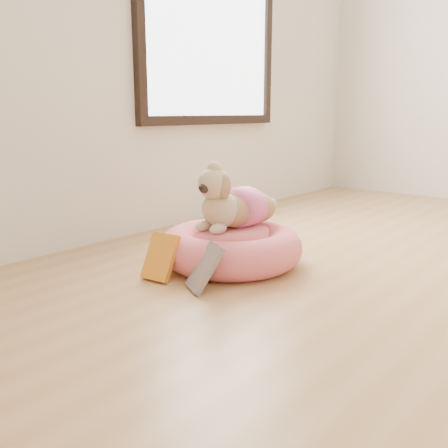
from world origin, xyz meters
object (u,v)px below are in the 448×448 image
Objects in this scene: dog at (233,193)px; book_white at (205,267)px; book_yellow at (160,257)px; pet_bed at (231,247)px.

dog is 2.11× the size of book_white.
book_yellow reaches higher than book_white.
book_yellow is (-0.10, -0.37, 0.01)m from pet_bed.
pet_bed is at bearing 67.25° from book_yellow.
dog is 2.14× the size of book_yellow.
book_white is (0.14, -0.35, 0.01)m from pet_bed.
pet_bed is 0.37m from book_white.
book_yellow is at bearing -145.87° from book_white.
dog is (-0.01, 0.03, 0.26)m from pet_bed.
book_white is at bearing -67.64° from pet_bed.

